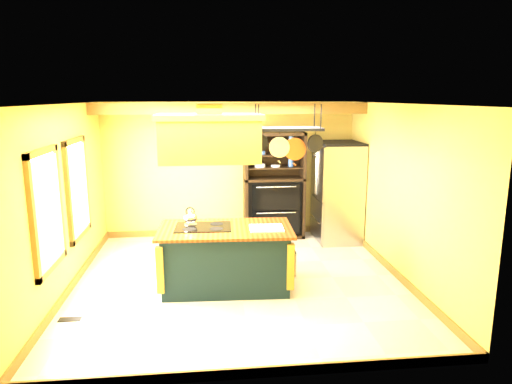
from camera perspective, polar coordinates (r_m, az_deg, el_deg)
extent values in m
plane|color=beige|center=(7.20, -2.13, -11.08)|extent=(5.00, 5.00, 0.00)
plane|color=white|center=(6.63, -2.32, 10.96)|extent=(5.00, 5.00, 0.00)
cube|color=gold|center=(9.24, -3.29, 2.80)|extent=(5.00, 0.02, 2.70)
cube|color=gold|center=(4.38, 0.05, -7.52)|extent=(5.00, 0.02, 2.70)
cube|color=gold|center=(7.07, -22.87, -0.94)|extent=(0.02, 5.00, 2.70)
cube|color=gold|center=(7.38, 17.52, -0.05)|extent=(0.02, 5.00, 2.70)
cube|color=olive|center=(8.33, -3.11, 10.38)|extent=(5.00, 0.15, 0.20)
cube|color=olive|center=(6.31, -24.68, -2.10)|extent=(0.06, 1.06, 1.56)
cube|color=white|center=(6.30, -24.46, -2.09)|extent=(0.02, 0.85, 1.34)
cube|color=olive|center=(7.62, -21.42, 0.42)|extent=(0.06, 1.06, 1.56)
cube|color=white|center=(7.61, -21.24, 0.43)|extent=(0.02, 0.85, 1.34)
cube|color=black|center=(6.85, -3.80, -8.35)|extent=(1.83, 1.04, 0.88)
cube|color=brown|center=(6.71, -3.85, -4.66)|extent=(1.99, 1.16, 0.04)
cube|color=black|center=(6.76, -6.62, -4.35)|extent=(0.83, 0.59, 0.01)
ellipsoid|color=silver|center=(6.87, -8.22, -3.23)|extent=(0.20, 0.20, 0.16)
cube|color=white|center=(6.64, 1.31, -4.53)|extent=(0.50, 0.40, 0.02)
cube|color=#A67A29|center=(6.46, -5.79, 6.37)|extent=(1.38, 0.74, 0.59)
cube|color=olive|center=(6.43, -5.86, 9.32)|extent=(1.47, 0.83, 0.08)
cube|color=#A67A29|center=(6.43, -5.87, 9.92)|extent=(0.35, 0.35, 0.21)
cube|color=black|center=(6.54, 3.95, 7.88)|extent=(0.96, 0.48, 0.04)
cylinder|color=black|center=(6.28, 0.32, 9.33)|extent=(0.02, 0.02, 0.35)
cylinder|color=black|center=(6.81, 7.33, 9.43)|extent=(0.02, 0.02, 0.35)
cylinder|color=black|center=(6.60, 0.46, 6.20)|extent=(0.25, 0.04, 0.25)
cylinder|color=silver|center=(6.45, 2.93, 5.60)|extent=(0.29, 0.04, 0.29)
cylinder|color=#CA5B32|center=(6.69, 4.86, 5.37)|extent=(0.33, 0.04, 0.33)
cylinder|color=black|center=(6.54, 7.42, 6.05)|extent=(0.25, 0.04, 0.25)
cube|color=#9B9DA4|center=(9.07, 10.19, -0.09)|extent=(0.80, 0.98, 1.91)
cube|color=#9B9DA4|center=(8.65, 8.12, 2.24)|extent=(0.03, 0.47, 1.03)
cube|color=#9B9DA4|center=(9.12, 7.37, 2.75)|extent=(0.03, 0.47, 1.03)
cube|color=#9B9DA4|center=(9.08, 7.57, -3.33)|extent=(0.03, 0.94, 0.80)
cube|color=black|center=(9.30, 9.99, -5.66)|extent=(0.76, 0.93, 0.06)
cube|color=black|center=(9.32, 2.07, 1.09)|extent=(1.20, 0.06, 2.12)
cube|color=black|center=(9.04, -1.30, 0.75)|extent=(0.06, 0.51, 2.12)
cube|color=black|center=(9.20, 5.78, 0.89)|extent=(0.06, 0.51, 2.12)
cube|color=black|center=(9.08, 2.28, 1.68)|extent=(1.20, 0.51, 0.05)
cube|color=black|center=(9.22, 2.22, -1.77)|extent=(1.08, 0.41, 1.14)
cube|color=black|center=(8.88, 2.52, -0.68)|extent=(0.94, 0.04, 0.51)
cube|color=black|center=(9.00, 2.49, -3.84)|extent=(0.94, 0.04, 0.46)
cube|color=black|center=(9.04, 2.29, 3.12)|extent=(1.08, 0.45, 0.02)
cube|color=black|center=(9.00, 2.31, 4.69)|extent=(1.08, 0.45, 0.02)
cube|color=black|center=(8.98, 2.32, 6.20)|extent=(1.08, 0.45, 0.02)
cylinder|color=white|center=(8.94, 0.47, 3.36)|extent=(0.22, 0.22, 0.07)
cylinder|color=#3D64AB|center=(9.00, 4.40, 5.30)|extent=(0.10, 0.10, 0.17)
cube|color=black|center=(6.52, -22.23, -14.51)|extent=(0.28, 0.12, 0.01)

